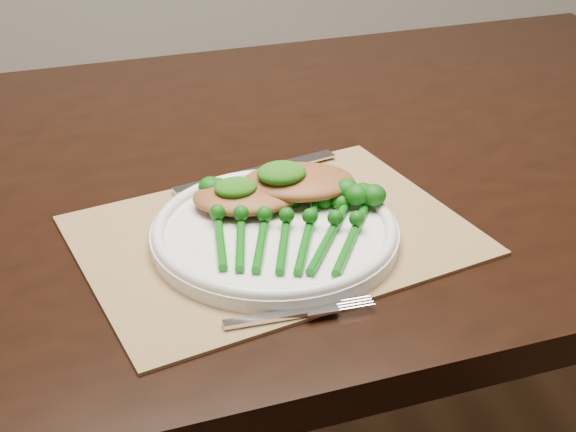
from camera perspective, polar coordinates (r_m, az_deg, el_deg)
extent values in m
cube|color=black|center=(1.08, -1.55, 3.30)|extent=(1.70, 1.08, 0.04)
cube|color=#93734B|center=(0.89, -1.03, -1.37)|extent=(0.48, 0.41, 0.00)
cylinder|color=white|center=(0.87, -0.95, -1.32)|extent=(0.27, 0.27, 0.02)
torus|color=white|center=(0.86, -0.95, -0.79)|extent=(0.26, 0.26, 0.01)
cube|color=silver|center=(0.98, -5.71, 2.24)|extent=(0.09, 0.04, 0.01)
cube|color=silver|center=(1.03, -0.10, 3.70)|extent=(0.14, 0.06, 0.00)
cube|color=silver|center=(0.75, -1.59, -7.27)|extent=(0.08, 0.02, 0.00)
ellipsoid|color=brown|center=(0.90, -3.04, 1.38)|extent=(0.13, 0.10, 0.02)
ellipsoid|color=brown|center=(0.92, 0.78, 2.46)|extent=(0.14, 0.11, 0.03)
ellipsoid|color=#164B0A|center=(0.89, -3.75, 2.04)|extent=(0.05, 0.04, 0.02)
ellipsoid|color=#164B0A|center=(0.90, -0.47, 3.08)|extent=(0.06, 0.05, 0.02)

